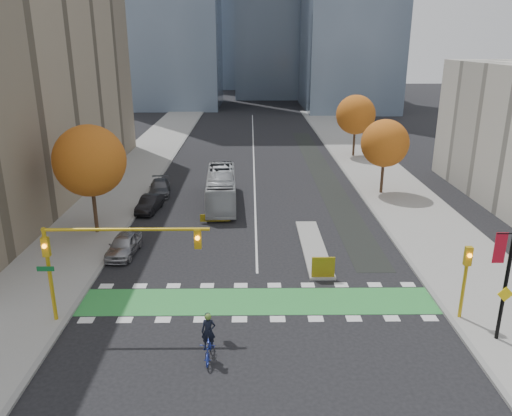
{
  "coord_description": "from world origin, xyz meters",
  "views": [
    {
      "loc": [
        -0.39,
        -23.27,
        13.84
      ],
      "look_at": [
        -0.03,
        8.97,
        3.0
      ],
      "focal_mm": 35.0,
      "sensor_mm": 36.0,
      "label": 1
    }
  ],
  "objects_px": {
    "traffic_signal_east": "(466,272)",
    "tree_east_far": "(356,115)",
    "banner_lamppost": "(511,254)",
    "bus": "(221,188)",
    "tree_east_near": "(385,143)",
    "parked_car_a": "(124,245)",
    "traffic_signal_west": "(98,250)",
    "parked_car_c": "(160,187)",
    "parked_car_b": "(150,204)",
    "cyclist": "(209,343)",
    "hazard_board": "(323,267)",
    "tree_west": "(90,161)"
  },
  "relations": [
    {
      "from": "traffic_signal_east",
      "to": "tree_east_far",
      "type": "bearing_deg",
      "value": 87.03
    },
    {
      "from": "cyclist",
      "to": "banner_lamppost",
      "type": "bearing_deg",
      "value": 5.72
    },
    {
      "from": "hazard_board",
      "to": "tree_east_near",
      "type": "distance_m",
      "value": 19.93
    },
    {
      "from": "tree_east_near",
      "to": "parked_car_a",
      "type": "relative_size",
      "value": 1.67
    },
    {
      "from": "hazard_board",
      "to": "traffic_signal_east",
      "type": "xyz_separation_m",
      "value": [
        6.5,
        -4.71,
        1.93
      ]
    },
    {
      "from": "traffic_signal_west",
      "to": "parked_car_b",
      "type": "height_order",
      "value": "traffic_signal_west"
    },
    {
      "from": "tree_east_near",
      "to": "traffic_signal_east",
      "type": "bearing_deg",
      "value": -93.81
    },
    {
      "from": "traffic_signal_west",
      "to": "parked_car_b",
      "type": "xyz_separation_m",
      "value": [
        -1.07,
        17.63,
        -3.36
      ]
    },
    {
      "from": "traffic_signal_west",
      "to": "parked_car_c",
      "type": "bearing_deg",
      "value": 92.71
    },
    {
      "from": "bus",
      "to": "parked_car_a",
      "type": "bearing_deg",
      "value": -120.95
    },
    {
      "from": "tree_east_near",
      "to": "parked_car_a",
      "type": "bearing_deg",
      "value": -146.38
    },
    {
      "from": "traffic_signal_east",
      "to": "cyclist",
      "type": "bearing_deg",
      "value": -165.96
    },
    {
      "from": "tree_east_far",
      "to": "banner_lamppost",
      "type": "relative_size",
      "value": 0.92
    },
    {
      "from": "tree_east_far",
      "to": "parked_car_b",
      "type": "distance_m",
      "value": 30.32
    },
    {
      "from": "tree_west",
      "to": "parked_car_a",
      "type": "relative_size",
      "value": 1.94
    },
    {
      "from": "traffic_signal_east",
      "to": "parked_car_b",
      "type": "relative_size",
      "value": 1.01
    },
    {
      "from": "traffic_signal_west",
      "to": "traffic_signal_east",
      "type": "distance_m",
      "value": 18.48
    },
    {
      "from": "tree_west",
      "to": "banner_lamppost",
      "type": "distance_m",
      "value": 27.63
    },
    {
      "from": "tree_east_far",
      "to": "hazard_board",
      "type": "bearing_deg",
      "value": -104.12
    },
    {
      "from": "tree_east_far",
      "to": "parked_car_a",
      "type": "bearing_deg",
      "value": -125.66
    },
    {
      "from": "traffic_signal_east",
      "to": "parked_car_b",
      "type": "xyz_separation_m",
      "value": [
        -19.5,
        17.63,
        -2.06
      ]
    },
    {
      "from": "tree_east_near",
      "to": "tree_west",
      "type": "bearing_deg",
      "value": -157.38
    },
    {
      "from": "parked_car_a",
      "to": "cyclist",
      "type": "bearing_deg",
      "value": -56.41
    },
    {
      "from": "tree_west",
      "to": "parked_car_c",
      "type": "bearing_deg",
      "value": 73.49
    },
    {
      "from": "hazard_board",
      "to": "tree_east_near",
      "type": "height_order",
      "value": "tree_east_near"
    },
    {
      "from": "tree_west",
      "to": "parked_car_a",
      "type": "height_order",
      "value": "tree_west"
    },
    {
      "from": "tree_west",
      "to": "parked_car_b",
      "type": "xyz_separation_m",
      "value": [
        3.0,
        5.12,
        -4.95
      ]
    },
    {
      "from": "parked_car_c",
      "to": "bus",
      "type": "bearing_deg",
      "value": -33.49
    },
    {
      "from": "tree_east_near",
      "to": "traffic_signal_west",
      "type": "bearing_deg",
      "value": -131.52
    },
    {
      "from": "traffic_signal_west",
      "to": "parked_car_b",
      "type": "bearing_deg",
      "value": 93.47
    },
    {
      "from": "traffic_signal_east",
      "to": "parked_car_a",
      "type": "relative_size",
      "value": 0.97
    },
    {
      "from": "tree_east_near",
      "to": "tree_east_far",
      "type": "xyz_separation_m",
      "value": [
        0.5,
        16.0,
        0.38
      ]
    },
    {
      "from": "tree_east_near",
      "to": "bus",
      "type": "bearing_deg",
      "value": -169.27
    },
    {
      "from": "tree_west",
      "to": "parked_car_b",
      "type": "bearing_deg",
      "value": 59.64
    },
    {
      "from": "banner_lamppost",
      "to": "cyclist",
      "type": "relative_size",
      "value": 3.61
    },
    {
      "from": "traffic_signal_east",
      "to": "bus",
      "type": "xyz_separation_m",
      "value": [
        -13.5,
        19.67,
        -1.28
      ]
    },
    {
      "from": "cyclist",
      "to": "tree_west",
      "type": "bearing_deg",
      "value": 122.36
    },
    {
      "from": "banner_lamppost",
      "to": "bus",
      "type": "xyz_separation_m",
      "value": [
        -14.5,
        21.66,
        -3.16
      ]
    },
    {
      "from": "parked_car_c",
      "to": "traffic_signal_east",
      "type": "bearing_deg",
      "value": -56.45
    },
    {
      "from": "parked_car_b",
      "to": "banner_lamppost",
      "type": "bearing_deg",
      "value": -36.82
    },
    {
      "from": "tree_east_far",
      "to": "parked_car_b",
      "type": "height_order",
      "value": "tree_east_far"
    },
    {
      "from": "parked_car_c",
      "to": "tree_east_near",
      "type": "bearing_deg",
      "value": -7.53
    },
    {
      "from": "tree_east_far",
      "to": "traffic_signal_west",
      "type": "distance_m",
      "value": 43.61
    },
    {
      "from": "hazard_board",
      "to": "traffic_signal_west",
      "type": "bearing_deg",
      "value": -158.45
    },
    {
      "from": "bus",
      "to": "parked_car_b",
      "type": "xyz_separation_m",
      "value": [
        -6.0,
        -2.04,
        -0.79
      ]
    },
    {
      "from": "hazard_board",
      "to": "tree_west",
      "type": "height_order",
      "value": "tree_west"
    },
    {
      "from": "banner_lamppost",
      "to": "bus",
      "type": "distance_m",
      "value": 26.26
    },
    {
      "from": "hazard_board",
      "to": "tree_east_far",
      "type": "xyz_separation_m",
      "value": [
        8.5,
        33.8,
        4.44
      ]
    },
    {
      "from": "tree_east_far",
      "to": "parked_car_a",
      "type": "height_order",
      "value": "tree_east_far"
    },
    {
      "from": "tree_east_near",
      "to": "bus",
      "type": "distance_m",
      "value": 15.64
    }
  ]
}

